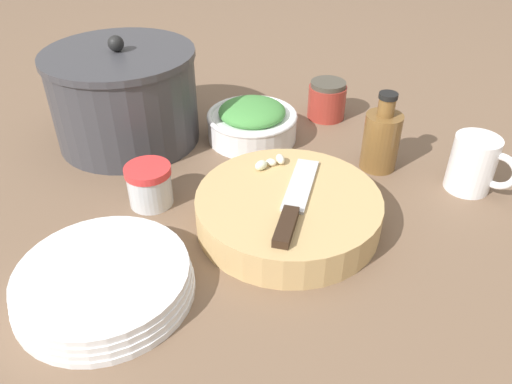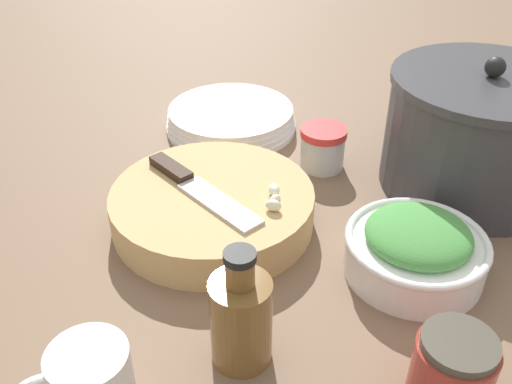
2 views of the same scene
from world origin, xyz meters
The scene contains 11 objects.
ground_plane centered at (0.00, 0.00, 0.00)m, with size 5.00×5.00×0.00m, color brown.
cutting_board centered at (0.04, -0.07, 0.03)m, with size 0.28×0.28×0.05m.
chef_knife centered at (0.02, -0.09, 0.06)m, with size 0.19×0.15×0.01m.
garlic_cloves centered at (0.07, 0.01, 0.06)m, with size 0.06×0.03×0.02m.
herb_bowl centered at (0.16, 0.17, 0.04)m, with size 0.17×0.17×0.08m.
spice_jar centered at (-0.10, 0.11, 0.03)m, with size 0.07×0.07×0.07m.
coffee_mug centered at (0.33, -0.19, 0.05)m, with size 0.07×0.11×0.09m.
plate_stack centered at (-0.24, -0.02, 0.02)m, with size 0.23×0.23×0.04m.
honey_jar centered at (0.34, 0.15, 0.04)m, with size 0.08×0.08×0.08m.
oil_bottle centered at (0.27, -0.05, 0.06)m, with size 0.06×0.06×0.14m.
stock_pot centered at (-0.02, 0.32, 0.09)m, with size 0.27×0.27×0.20m.
Camera 1 is at (-0.37, -0.49, 0.48)m, focal length 35.00 mm.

